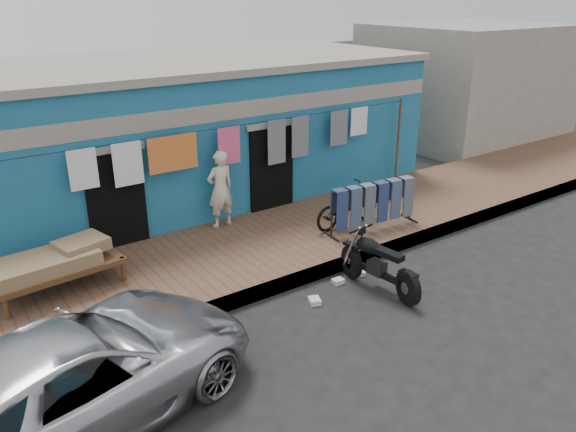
% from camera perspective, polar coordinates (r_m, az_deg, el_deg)
% --- Properties ---
extents(ground, '(80.00, 80.00, 0.00)m').
position_cam_1_polar(ground, '(8.99, 7.51, -10.75)').
color(ground, black).
rests_on(ground, ground).
extents(sidewalk, '(28.00, 3.00, 0.25)m').
position_cam_1_polar(sidewalk, '(11.02, -3.01, -3.36)').
color(sidewalk, brown).
rests_on(sidewalk, ground).
extents(curb, '(28.00, 0.10, 0.25)m').
position_cam_1_polar(curb, '(9.95, 1.51, -6.28)').
color(curb, gray).
rests_on(curb, ground).
extents(building, '(12.20, 5.20, 3.36)m').
position_cam_1_polar(building, '(13.87, -12.11, 8.37)').
color(building, '#1C5A80').
rests_on(building, ground).
extents(neighbor_right, '(6.00, 5.00, 3.80)m').
position_cam_1_polar(neighbor_right, '(20.70, 17.58, 12.83)').
color(neighbor_right, '#9E9384').
rests_on(neighbor_right, ground).
extents(clothesline, '(10.06, 0.06, 2.10)m').
position_cam_1_polar(clothesline, '(11.58, -5.38, 6.71)').
color(clothesline, brown).
rests_on(clothesline, sidewalk).
extents(car, '(5.08, 3.28, 1.32)m').
position_cam_1_polar(car, '(7.24, -20.91, -14.91)').
color(car, silver).
rests_on(car, ground).
extents(seated_person, '(0.60, 0.41, 1.62)m').
position_cam_1_polar(seated_person, '(11.55, -6.89, 2.73)').
color(seated_person, beige).
rests_on(seated_person, sidewalk).
extents(bicycle, '(1.66, 0.64, 1.06)m').
position_cam_1_polar(bicycle, '(11.65, 6.08, 1.49)').
color(bicycle, black).
rests_on(bicycle, sidewalk).
extents(motorcycle, '(0.89, 1.70, 1.03)m').
position_cam_1_polar(motorcycle, '(9.72, 9.26, -4.73)').
color(motorcycle, black).
rests_on(motorcycle, ground).
extents(charpoy, '(2.31, 1.39, 0.71)m').
position_cam_1_polar(charpoy, '(9.89, -22.32, -5.10)').
color(charpoy, brown).
rests_on(charpoy, sidewalk).
extents(jeans_rack, '(2.19, 0.90, 1.01)m').
position_cam_1_polar(jeans_rack, '(11.59, 8.63, 1.09)').
color(jeans_rack, black).
rests_on(jeans_rack, sidewalk).
extents(litter_a, '(0.21, 0.17, 0.09)m').
position_cam_1_polar(litter_a, '(10.04, 5.10, -6.62)').
color(litter_a, silver).
rests_on(litter_a, ground).
extents(litter_b, '(0.18, 0.20, 0.08)m').
position_cam_1_polar(litter_b, '(10.37, 7.46, -5.76)').
color(litter_b, silver).
rests_on(litter_b, ground).
extents(litter_c, '(0.25, 0.27, 0.09)m').
position_cam_1_polar(litter_c, '(9.42, 2.72, -8.61)').
color(litter_c, silver).
rests_on(litter_c, ground).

